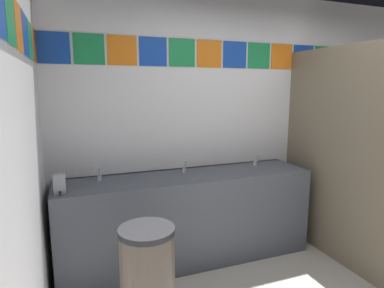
{
  "coord_description": "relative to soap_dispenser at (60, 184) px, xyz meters",
  "views": [
    {
      "loc": [
        -1.78,
        -1.39,
        1.69
      ],
      "look_at": [
        -0.84,
        1.11,
        1.22
      ],
      "focal_mm": 30.28,
      "sensor_mm": 36.0,
      "label": 1
    }
  ],
  "objects": [
    {
      "name": "wall_back",
      "position": [
        1.9,
        0.5,
        0.39
      ],
      "size": [
        4.06,
        0.09,
        2.65
      ],
      "color": "silver",
      "rests_on": "ground_plane"
    },
    {
      "name": "trash_bin",
      "position": [
        0.55,
        -0.61,
        -0.56
      ],
      "size": [
        0.39,
        0.39,
        0.75
      ],
      "color": "brown",
      "rests_on": "ground_plane"
    },
    {
      "name": "faucet_left",
      "position": [
        0.32,
        0.26,
        -0.03
      ],
      "size": [
        0.04,
        0.1,
        0.14
      ],
      "color": "silver",
      "rests_on": "vanity_counter"
    },
    {
      "name": "faucet_right",
      "position": [
        1.94,
        0.26,
        -0.03
      ],
      "size": [
        0.04,
        0.1,
        0.14
      ],
      "color": "silver",
      "rests_on": "vanity_counter"
    },
    {
      "name": "faucet_center",
      "position": [
        1.13,
        0.26,
        -0.03
      ],
      "size": [
        0.04,
        0.1,
        0.14
      ],
      "color": "silver",
      "rests_on": "vanity_counter"
    },
    {
      "name": "vanity_counter",
      "position": [
        1.13,
        0.17,
        -0.5
      ],
      "size": [
        2.42,
        0.58,
        0.86
      ],
      "color": "#4C515B",
      "rests_on": "ground_plane"
    },
    {
      "name": "stall_divider",
      "position": [
        2.65,
        -0.56,
        0.1
      ],
      "size": [
        0.92,
        1.51,
        2.07
      ],
      "color": "#726651",
      "rests_on": "ground_plane"
    },
    {
      "name": "soap_dispenser",
      "position": [
        0.0,
        0.0,
        0.0
      ],
      "size": [
        0.09,
        0.09,
        0.16
      ],
      "color": "gray",
      "rests_on": "vanity_counter"
    },
    {
      "name": "toilet",
      "position": [
        3.1,
        0.02,
        -0.63
      ],
      "size": [
        0.39,
        0.49,
        0.74
      ],
      "color": "white",
      "rests_on": "ground_plane"
    }
  ]
}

